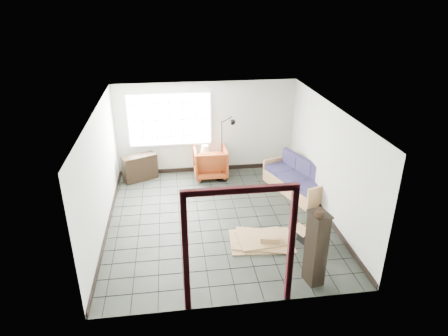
{
  "coord_description": "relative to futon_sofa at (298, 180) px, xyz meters",
  "views": [
    {
      "loc": [
        -0.95,
        -7.85,
        4.87
      ],
      "look_at": [
        0.17,
        0.3,
        1.15
      ],
      "focal_mm": 32.0,
      "sensor_mm": 36.0,
      "label": 1
    }
  ],
  "objects": [
    {
      "name": "open_box",
      "position": [
        -0.39,
        -2.21,
        -0.16
      ],
      "size": [
        0.83,
        0.61,
        0.42
      ],
      "rotation": [
        0.0,
        0.0,
        0.37
      ],
      "color": "brown",
      "rests_on": "ground"
    },
    {
      "name": "projector",
      "position": [
        -2.36,
        1.26,
        0.21
      ],
      "size": [
        0.28,
        0.23,
        0.09
      ],
      "rotation": [
        0.0,
        0.0,
        -0.11
      ],
      "color": "silver",
      "rests_on": "side_table"
    },
    {
      "name": "console_shelf",
      "position": [
        -4.1,
        1.29,
        0.04
      ],
      "size": [
        0.98,
        0.71,
        0.72
      ],
      "rotation": [
        0.0,
        0.0,
        0.44
      ],
      "color": "black",
      "rests_on": "ground"
    },
    {
      "name": "tall_shelf",
      "position": [
        -0.78,
        -3.44,
        0.41
      ],
      "size": [
        0.38,
        0.44,
        1.42
      ],
      "rotation": [
        0.0,
        0.0,
        0.22
      ],
      "color": "black",
      "rests_on": "ground"
    },
    {
      "name": "cardboard_pile",
      "position": [
        -1.41,
        -2.12,
        -0.27
      ],
      "size": [
        1.37,
        1.12,
        0.19
      ],
      "rotation": [
        0.0,
        0.0,
        -0.12
      ],
      "color": "brown",
      "rests_on": "ground"
    },
    {
      "name": "window_panel",
      "position": [
        -3.21,
        1.6,
        1.28
      ],
      "size": [
        2.32,
        0.08,
        1.52
      ],
      "color": "silver",
      "rests_on": "ground"
    },
    {
      "name": "side_table",
      "position": [
        -2.34,
        1.3,
        0.08
      ],
      "size": [
        0.52,
        0.52,
        0.49
      ],
      "rotation": [
        0.0,
        0.0,
        -0.2
      ],
      "color": "black",
      "rests_on": "ground"
    },
    {
      "name": "floor_lamp",
      "position": [
        -1.73,
        0.91,
        0.66
      ],
      "size": [
        0.54,
        0.34,
        1.83
      ],
      "rotation": [
        0.0,
        0.0,
        0.24
      ],
      "color": "black",
      "rests_on": "ground"
    },
    {
      "name": "room_shell",
      "position": [
        -2.21,
        -1.07,
        1.36
      ],
      "size": [
        5.02,
        5.52,
        2.61
      ],
      "color": "#B8BCB5",
      "rests_on": "ground"
    },
    {
      "name": "table_lamp",
      "position": [
        -2.28,
        1.35,
        0.45
      ],
      "size": [
        0.33,
        0.33,
        0.4
      ],
      "rotation": [
        0.0,
        0.0,
        0.33
      ],
      "color": "black",
      "rests_on": "side_table"
    },
    {
      "name": "doorway_trim",
      "position": [
        -2.21,
        -3.8,
        1.06
      ],
      "size": [
        1.8,
        0.08,
        2.2
      ],
      "color": "#3E0E15",
      "rests_on": "ground"
    },
    {
      "name": "futon_sofa",
      "position": [
        0.0,
        0.0,
        0.0
      ],
      "size": [
        1.36,
        2.12,
        0.88
      ],
      "rotation": [
        0.0,
        0.0,
        0.34
      ],
      "color": "#AC754D",
      "rests_on": "ground"
    },
    {
      "name": "armchair",
      "position": [
        -2.15,
        1.26,
        0.15
      ],
      "size": [
        0.91,
        0.85,
        0.93
      ],
      "primitive_type": "imported",
      "rotation": [
        0.0,
        0.0,
        3.14
      ],
      "color": "maroon",
      "rests_on": "ground"
    },
    {
      "name": "ground",
      "position": [
        -2.21,
        -1.1,
        -0.32
      ],
      "size": [
        5.5,
        5.5,
        0.0
      ],
      "primitive_type": "plane",
      "color": "black",
      "rests_on": "ground"
    },
    {
      "name": "pot",
      "position": [
        -0.82,
        -3.52,
        1.16
      ],
      "size": [
        0.18,
        0.18,
        0.11
      ],
      "rotation": [
        0.0,
        0.0,
        -0.25
      ],
      "color": "black",
      "rests_on": "tall_shelf"
    }
  ]
}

